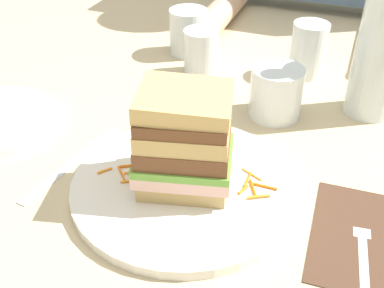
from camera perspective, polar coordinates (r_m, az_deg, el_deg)
ground_plane at (r=0.62m, az=-1.11°, el=-5.95°), size 3.00×3.00×0.00m
main_plate at (r=0.62m, az=-0.98°, el=-5.05°), size 0.30×0.30×0.01m
sandwich at (r=0.58m, az=-0.95°, el=0.34°), size 0.14×0.12×0.13m
carrot_shred_0 at (r=0.63m, az=-8.46°, el=-3.58°), size 0.02×0.03×0.00m
carrot_shred_1 at (r=0.64m, az=-10.46°, el=-3.16°), size 0.02×0.02×0.00m
carrot_shred_2 at (r=0.62m, az=-7.13°, el=-4.43°), size 0.03×0.02×0.00m
carrot_shred_3 at (r=0.64m, az=-6.77°, el=-3.21°), size 0.03×0.02×0.00m
carrot_shred_4 at (r=0.65m, az=-7.75°, el=-2.63°), size 0.02×0.01×0.00m
carrot_shred_5 at (r=0.61m, az=6.17°, el=-5.49°), size 0.01×0.02×0.00m
carrot_shred_6 at (r=0.61m, az=7.37°, el=-5.31°), size 0.02×0.03×0.00m
carrot_shred_7 at (r=0.63m, az=7.19°, el=-3.65°), size 0.03×0.02×0.00m
carrot_shred_8 at (r=0.60m, az=8.00°, el=-6.30°), size 0.03×0.02×0.00m
carrot_shred_9 at (r=0.61m, az=8.68°, el=-5.04°), size 0.03×0.00×0.00m
carrot_shred_10 at (r=0.62m, az=6.72°, el=-4.25°), size 0.00×0.03×0.00m
napkin_dark at (r=0.60m, az=19.81°, el=-10.57°), size 0.12×0.18×0.00m
fork at (r=0.58m, az=19.96°, el=-11.91°), size 0.03×0.17×0.00m
knife at (r=0.69m, az=-14.52°, el=-2.40°), size 0.04×0.20×0.00m
juice_glass at (r=0.77m, az=10.05°, el=5.79°), size 0.08×0.08×0.08m
water_bottle at (r=0.79m, az=22.06°, el=11.35°), size 0.08×0.08×0.28m
empty_tumbler_0 at (r=0.89m, az=1.10°, el=10.98°), size 0.06×0.06×0.08m
empty_tumbler_1 at (r=0.97m, az=-0.44°, el=13.36°), size 0.08×0.08×0.09m
empty_tumbler_2 at (r=0.91m, az=13.83°, el=10.99°), size 0.07×0.07×0.10m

